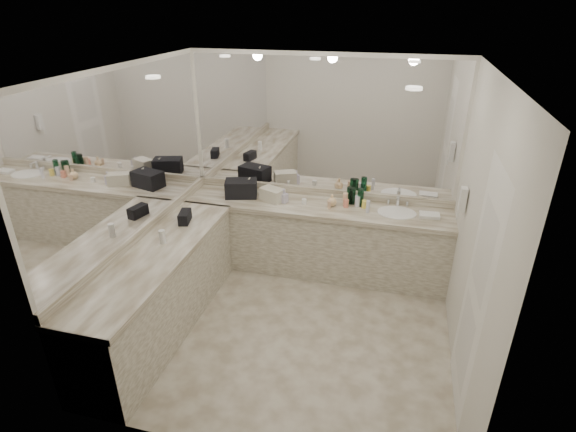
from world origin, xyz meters
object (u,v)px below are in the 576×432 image
(sink, at_px, (397,213))
(soap_bottle_a, at_px, (250,186))
(hand_towel, at_px, (429,215))
(soap_bottle_b, at_px, (284,196))
(wall_phone, at_px, (463,199))
(soap_bottle_c, at_px, (332,200))
(cream_cosmetic_case, at_px, (272,194))
(black_toiletry_bag, at_px, (241,188))

(sink, bearing_deg, soap_bottle_a, 177.37)
(hand_towel, xyz_separation_m, soap_bottle_b, (-1.69, -0.02, 0.07))
(wall_phone, xyz_separation_m, soap_bottle_a, (-2.41, 0.58, -0.34))
(soap_bottle_c, bearing_deg, hand_towel, -1.56)
(cream_cosmetic_case, relative_size, soap_bottle_b, 1.62)
(sink, relative_size, black_toiletry_bag, 1.14)
(sink, distance_m, soap_bottle_c, 0.76)
(black_toiletry_bag, bearing_deg, sink, -0.54)
(cream_cosmetic_case, bearing_deg, hand_towel, 24.56)
(soap_bottle_b, height_order, soap_bottle_c, soap_bottle_b)
(cream_cosmetic_case, bearing_deg, soap_bottle_a, -172.36)
(sink, height_order, wall_phone, wall_phone)
(soap_bottle_c, bearing_deg, soap_bottle_b, -174.89)
(hand_towel, distance_m, soap_bottle_a, 2.17)
(soap_bottle_c, bearing_deg, wall_phone, -20.74)
(sink, height_order, black_toiletry_bag, black_toiletry_bag)
(hand_towel, relative_size, soap_bottle_b, 1.28)
(wall_phone, xyz_separation_m, black_toiletry_bag, (-2.50, 0.52, -0.34))
(sink, height_order, hand_towel, hand_towel)
(sink, height_order, soap_bottle_a, soap_bottle_a)
(soap_bottle_b, bearing_deg, hand_towel, 0.71)
(soap_bottle_a, bearing_deg, hand_towel, -2.58)
(soap_bottle_c, bearing_deg, soap_bottle_a, 176.35)
(wall_phone, distance_m, soap_bottle_a, 2.50)
(soap_bottle_c, bearing_deg, sink, -1.22)
(wall_phone, xyz_separation_m, soap_bottle_c, (-1.36, 0.52, -0.38))
(sink, xyz_separation_m, hand_towel, (0.36, -0.01, 0.02))
(wall_phone, bearing_deg, soap_bottle_c, 159.26)
(sink, distance_m, hand_towel, 0.36)
(hand_towel, height_order, soap_bottle_b, soap_bottle_b)
(wall_phone, distance_m, black_toiletry_bag, 2.58)
(wall_phone, bearing_deg, soap_bottle_a, 166.40)
(soap_bottle_a, height_order, soap_bottle_b, soap_bottle_a)
(soap_bottle_b, bearing_deg, soap_bottle_a, 165.95)
(wall_phone, relative_size, soap_bottle_b, 1.38)
(black_toiletry_bag, relative_size, cream_cosmetic_case, 1.37)
(sink, distance_m, wall_phone, 0.91)
(wall_phone, relative_size, soap_bottle_a, 1.05)
(wall_phone, relative_size, soap_bottle_c, 1.66)
(wall_phone, xyz_separation_m, cream_cosmetic_case, (-2.09, 0.49, -0.37))
(wall_phone, height_order, soap_bottle_a, wall_phone)
(black_toiletry_bag, bearing_deg, wall_phone, -11.70)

